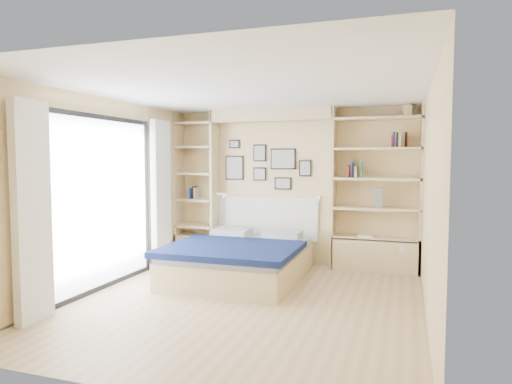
% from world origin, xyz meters
% --- Properties ---
extents(ground, '(4.50, 4.50, 0.00)m').
position_xyz_m(ground, '(0.00, 0.00, 0.00)').
color(ground, tan).
rests_on(ground, ground).
extents(room_shell, '(4.50, 4.50, 4.50)m').
position_xyz_m(room_shell, '(-0.39, 1.52, 1.08)').
color(room_shell, '#E4C18A').
rests_on(room_shell, ground).
extents(bed, '(1.77, 2.32, 1.07)m').
position_xyz_m(bed, '(-0.45, 1.02, 0.28)').
color(bed, beige).
rests_on(bed, ground).
extents(photo_gallery, '(1.48, 0.02, 0.82)m').
position_xyz_m(photo_gallery, '(-0.45, 2.22, 1.60)').
color(photo_gallery, black).
rests_on(photo_gallery, ground).
extents(reading_lamps, '(1.92, 0.12, 0.15)m').
position_xyz_m(reading_lamps, '(-0.30, 2.00, 1.10)').
color(reading_lamps, silver).
rests_on(reading_lamps, ground).
extents(shelf_decor, '(3.61, 0.23, 2.03)m').
position_xyz_m(shelf_decor, '(1.13, 2.07, 1.70)').
color(shelf_decor, '#A51E1E').
rests_on(shelf_decor, ground).
extents(deck, '(3.20, 4.00, 0.05)m').
position_xyz_m(deck, '(-3.60, 0.00, 0.00)').
color(deck, brown).
rests_on(deck, ground).
extents(deck_chair, '(0.66, 0.95, 0.88)m').
position_xyz_m(deck_chair, '(-3.86, 1.06, 0.42)').
color(deck_chair, tan).
rests_on(deck_chair, ground).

